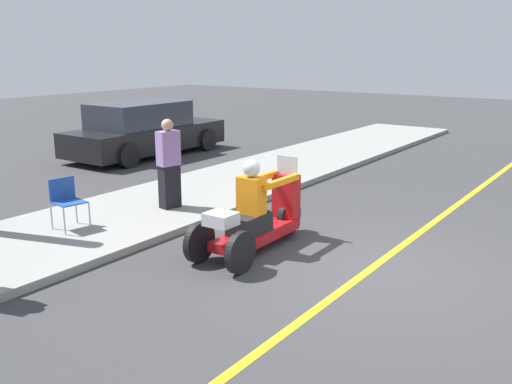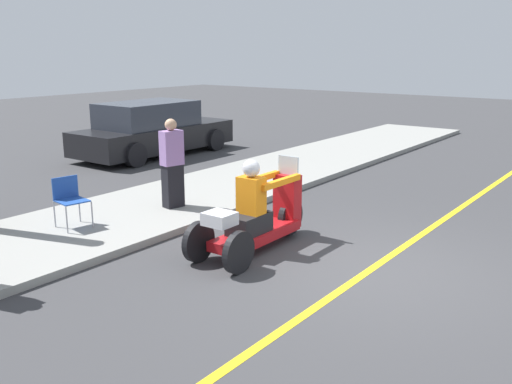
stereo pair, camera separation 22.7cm
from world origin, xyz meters
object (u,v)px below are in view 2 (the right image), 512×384
(motorcycle_trike, at_px, (256,218))
(spectator_with_child, at_px, (172,165))
(parked_car_lot_right, at_px, (153,130))
(folding_chair_set_back, at_px, (69,197))

(motorcycle_trike, height_order, spectator_with_child, spectator_with_child)
(spectator_with_child, distance_m, parked_car_lot_right, 6.14)
(motorcycle_trike, relative_size, spectator_with_child, 1.48)
(folding_chair_set_back, relative_size, parked_car_lot_right, 0.17)
(motorcycle_trike, distance_m, parked_car_lot_right, 8.52)
(motorcycle_trike, relative_size, folding_chair_set_back, 2.96)
(spectator_with_child, distance_m, folding_chair_set_back, 1.96)
(spectator_with_child, relative_size, folding_chair_set_back, 2.00)
(motorcycle_trike, xyz_separation_m, parked_car_lot_right, (4.63, 7.14, 0.22))
(folding_chair_set_back, distance_m, parked_car_lot_right, 7.16)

